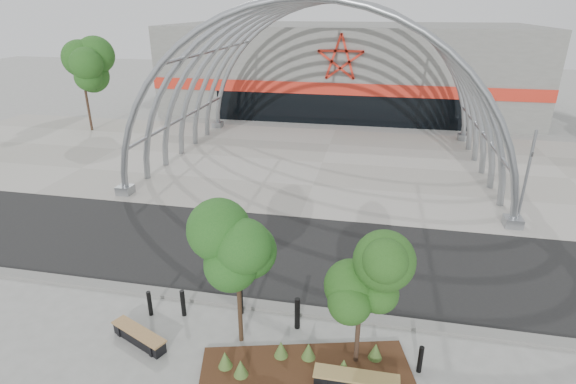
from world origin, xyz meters
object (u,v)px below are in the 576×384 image
object	(u,v)px
bollard_2	(241,302)
signal_pole	(526,178)
street_tree_1	(362,280)
bench_0	(139,337)
bench_1	(356,382)
street_tree_0	(237,254)

from	to	relation	value
bollard_2	signal_pole	bearing A→B (deg)	39.14
signal_pole	bollard_2	size ratio (longest dim) A/B	4.95
street_tree_1	bench_0	bearing A→B (deg)	-176.13
street_tree_1	bench_1	xyz separation A→B (m)	(0.06, -0.96, -2.63)
bench_1	bench_0	bearing A→B (deg)	175.62
street_tree_0	bench_1	distance (m)	4.79
bench_0	bollard_2	world-z (taller)	bollard_2
street_tree_1	signal_pole	bearing A→B (deg)	56.40
street_tree_0	bench_0	xyz separation A→B (m)	(-3.07, -0.73, -2.89)
bollard_2	bench_1	bearing A→B (deg)	-32.10
signal_pole	street_tree_1	xyz separation A→B (m)	(-6.91, -10.40, 0.41)
street_tree_0	bench_0	bearing A→B (deg)	-166.69
signal_pole	street_tree_1	distance (m)	12.49
street_tree_0	street_tree_1	xyz separation A→B (m)	(3.57, -0.28, -0.24)
signal_pole	street_tree_1	bearing A→B (deg)	-123.60
signal_pole	bench_0	bearing A→B (deg)	-141.31
street_tree_0	bench_0	distance (m)	4.28
bench_1	street_tree_1	bearing A→B (deg)	93.59
bench_1	signal_pole	bearing A→B (deg)	58.91
bench_0	bollard_2	xyz separation A→B (m)	(2.68, 2.01, 0.26)
bollard_2	street_tree_1	bearing A→B (deg)	-21.49
bollard_2	bench_0	bearing A→B (deg)	-143.15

